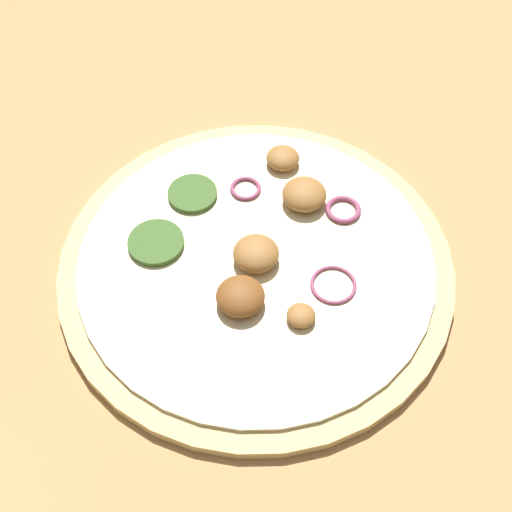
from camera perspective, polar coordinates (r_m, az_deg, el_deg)
name	(u,v)px	position (r m, az deg, el deg)	size (l,w,h in m)	color
ground_plane	(256,270)	(0.62, 0.00, -1.13)	(3.00, 3.00, 0.00)	tan
pizza	(256,263)	(0.61, 0.03, -0.54)	(0.34, 0.34, 0.03)	#D6B77A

